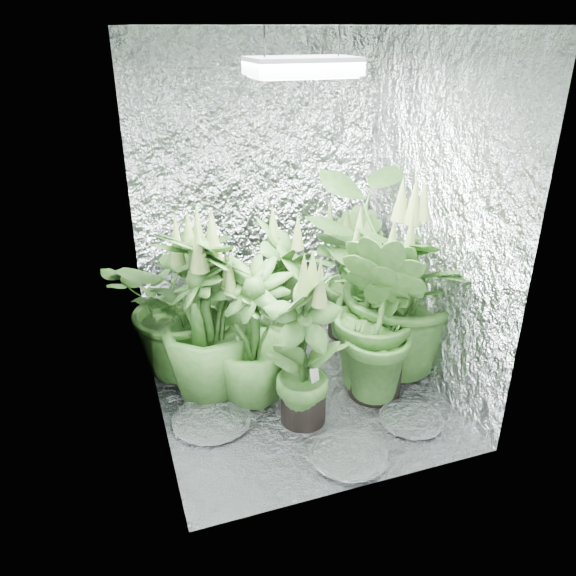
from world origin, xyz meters
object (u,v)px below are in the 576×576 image
(plant_c, at_px, (350,278))
(plant_h, at_px, (251,337))
(plant_a, at_px, (186,301))
(plant_f, at_px, (304,348))
(plant_g, at_px, (380,317))
(circulation_fan, at_px, (364,327))
(plant_b, at_px, (282,294))
(plant_e, at_px, (395,282))
(grow_lamp, at_px, (302,67))
(plant_d, at_px, (207,317))

(plant_c, distance_m, plant_h, 0.99)
(plant_a, height_order, plant_f, plant_a)
(plant_g, relative_size, circulation_fan, 3.20)
(plant_b, bearing_deg, plant_e, -30.78)
(plant_a, bearing_deg, plant_b, -4.11)
(plant_e, distance_m, plant_h, 0.92)
(grow_lamp, distance_m, circulation_fan, 1.82)
(plant_a, bearing_deg, plant_f, -53.87)
(grow_lamp, relative_size, plant_h, 0.55)
(grow_lamp, bearing_deg, plant_h, 169.81)
(plant_a, distance_m, plant_c, 1.14)
(plant_d, bearing_deg, plant_a, 105.92)
(plant_b, xyz_separation_m, plant_e, (0.59, -0.35, 0.14))
(plant_h, bearing_deg, plant_a, 125.83)
(plant_a, distance_m, plant_b, 0.60)
(plant_a, bearing_deg, plant_h, -54.17)
(plant_d, xyz_separation_m, plant_f, (0.43, -0.43, -0.04))
(plant_a, height_order, plant_e, plant_e)
(grow_lamp, bearing_deg, plant_f, -104.72)
(plant_f, bearing_deg, circulation_fan, 42.61)
(plant_c, bearing_deg, plant_g, -101.73)
(plant_f, bearing_deg, plant_d, 134.95)
(plant_e, bearing_deg, plant_h, -179.40)
(plant_e, bearing_deg, plant_a, 161.59)
(plant_e, height_order, plant_f, plant_e)
(plant_f, height_order, circulation_fan, plant_f)
(plant_e, relative_size, circulation_fan, 3.71)
(plant_g, distance_m, plant_h, 0.73)
(plant_c, distance_m, circulation_fan, 0.34)
(grow_lamp, xyz_separation_m, plant_b, (0.03, 0.41, -1.35))
(grow_lamp, relative_size, plant_f, 0.50)
(plant_e, distance_m, plant_g, 0.30)
(plant_d, relative_size, plant_e, 0.85)
(plant_e, xyz_separation_m, plant_f, (-0.68, -0.29, -0.15))
(circulation_fan, bearing_deg, plant_h, -146.68)
(plant_a, distance_m, plant_g, 1.15)
(plant_g, xyz_separation_m, circulation_fan, (0.18, 0.52, -0.37))
(plant_e, height_order, plant_g, plant_e)
(plant_g, bearing_deg, plant_a, 149.15)
(plant_d, bearing_deg, plant_c, 19.11)
(plant_h, bearing_deg, plant_g, -15.03)
(plant_c, xyz_separation_m, plant_e, (0.05, -0.50, 0.18))
(grow_lamp, bearing_deg, plant_d, 158.37)
(plant_b, distance_m, plant_h, 0.48)
(plant_f, distance_m, plant_g, 0.50)
(plant_b, relative_size, plant_h, 1.11)
(plant_g, xyz_separation_m, plant_h, (-0.70, 0.19, -0.10))
(grow_lamp, distance_m, plant_d, 1.42)
(plant_g, height_order, plant_h, plant_g)
(plant_c, xyz_separation_m, plant_d, (-1.06, -0.37, 0.07))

